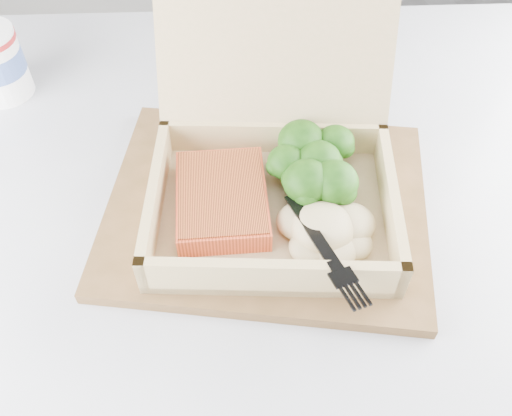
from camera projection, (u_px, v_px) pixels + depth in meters
name	position (u px, v px, depth m)	size (l,w,h in m)	color
cafe_table	(259.00, 338.00, 0.74)	(1.09, 1.09, 0.76)	black
serving_tray	(267.00, 206.00, 0.61)	(0.34, 0.27, 0.01)	brown
takeout_container	(273.00, 148.00, 0.58)	(0.32, 0.34, 0.21)	tan
salmon_fillet	(222.00, 200.00, 0.58)	(0.09, 0.12, 0.02)	#E9552D
broccoli_pile	(318.00, 166.00, 0.59)	(0.12, 0.12, 0.04)	#2B6616
mashed_potatoes	(323.00, 227.00, 0.55)	(0.10, 0.09, 0.03)	tan
plastic_fork	(304.00, 215.00, 0.54)	(0.03, 0.15, 0.02)	black
receipt	(276.00, 94.00, 0.74)	(0.08, 0.14, 0.00)	silver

